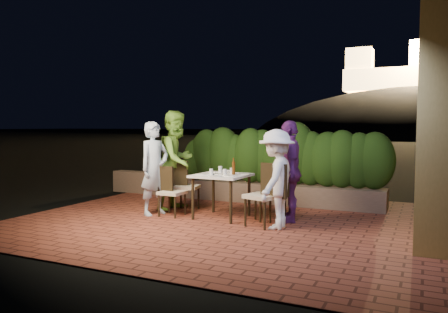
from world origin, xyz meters
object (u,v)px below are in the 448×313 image
Objects in this scene: chair_right_back at (270,193)px; diner_blue at (155,168)px; chair_left_front at (172,191)px; beer_bottle at (234,166)px; diner_green at (177,160)px; diner_purple at (289,171)px; chair_right_front at (263,195)px; dining_table at (222,196)px; bowl at (227,171)px; parapet_lamp at (163,170)px; diner_white at (276,179)px; chair_left_back at (187,186)px.

chair_right_back is 2.09m from diner_blue.
diner_blue reaches higher than chair_left_front.
diner_green reaches higher than beer_bottle.
diner_blue is 2.37m from diner_purple.
diner_green is at bearing 20.90° from chair_right_back.
dining_table is at bearing -2.36° from chair_right_front.
chair_right_front reaches higher than bowl.
diner_green is at bearing -0.77° from chair_right_front.
dining_table is at bearing -81.97° from bowl.
beer_bottle reaches higher than parapet_lamp.
diner_purple reaches higher than chair_right_front.
diner_blue reaches higher than diner_white.
diner_white is 0.59m from diner_purple.
chair_right_back is (0.82, 0.18, 0.09)m from dining_table.
chair_right_back is 0.60× the size of diner_white.
bowl is 0.88m from chair_left_back.
chair_right_front reaches higher than dining_table.
parapet_lamp is at bearing 147.56° from bowl.
diner_green is 1.22× the size of diner_white.
beer_bottle is 0.29× the size of chair_right_front.
chair_left_front is 0.47× the size of diner_green.
bowl is 0.19× the size of chair_left_front.
chair_right_front reaches higher than chair_right_back.
bowl is 1.07m from diner_green.
diner_green is at bearing -114.83° from diner_purple.
diner_green is 1.90m from parapet_lamp.
diner_blue is (-1.19, -0.26, 0.45)m from dining_table.
chair_left_back is 2.04m from diner_purple.
chair_right_front is at bearing -32.88° from chair_left_back.
chair_right_front is 2.11m from diner_green.
chair_left_back is at bearing -44.50° from parapet_lamp.
diner_purple reaches higher than chair_left_back.
diner_green is 13.30× the size of parapet_lamp.
chair_right_back is (1.67, 0.42, 0.03)m from chair_left_front.
chair_right_front is at bearing -75.36° from diner_blue.
diner_purple is (0.27, 0.54, 0.33)m from chair_right_front.
parapet_lamp is at bearing 145.69° from beer_bottle.
chair_left_back is at bearing -109.00° from diner_white.
bowl is 0.11× the size of diner_white.
chair_left_front is 0.52× the size of diner_purple.
parapet_lamp is (-3.19, 2.07, 0.07)m from chair_right_front.
chair_right_back is 6.58× the size of parapet_lamp.
parapet_lamp is at bearing -15.07° from chair_right_front.
diner_blue is at bearing -169.00° from beer_bottle.
diner_green is (-0.25, 0.58, 0.50)m from chair_left_front.
diner_purple is at bearing -62.13° from diner_blue.
diner_green is at bearing 162.56° from dining_table.
dining_table is 6.20× the size of parapet_lamp.
bowl is 0.18× the size of chair_right_back.
diner_purple is at bearing -23.93° from parapet_lamp.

